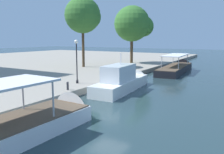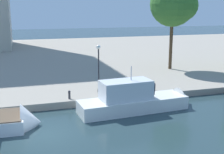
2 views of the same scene
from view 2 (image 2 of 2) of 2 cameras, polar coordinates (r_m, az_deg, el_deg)
ground_plane at (r=21.37m, az=-12.15°, el=-10.71°), size 220.00×220.00×0.00m
dock_promenade at (r=52.91m, az=-15.55°, el=3.58°), size 120.00×55.00×0.63m
motor_yacht_2 at (r=25.58m, az=5.03°, el=-4.62°), size 10.40×3.16×4.71m
mooring_bollard_0 at (r=26.83m, az=-8.08°, el=-3.27°), size 0.22×0.22×0.77m
mooring_bollard_1 at (r=29.30m, az=7.94°, el=-1.85°), size 0.33×0.33×0.80m
lamp_post at (r=28.18m, az=-2.55°, el=2.52°), size 0.39×0.39×4.53m
tree_1 at (r=39.72m, az=11.62°, el=13.22°), size 5.98×5.77×11.24m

